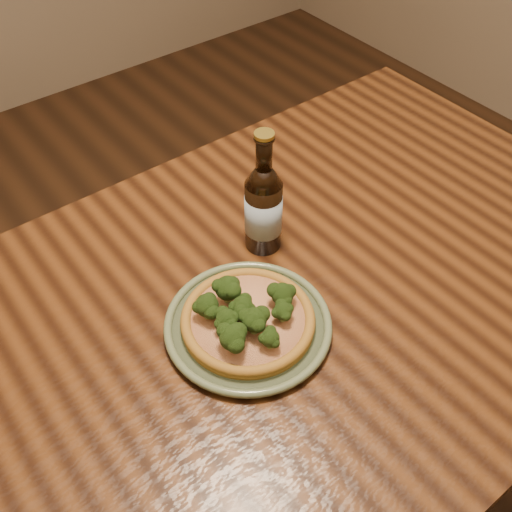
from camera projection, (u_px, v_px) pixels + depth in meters
table at (249, 348)px, 1.08m from camera, size 1.60×0.90×0.75m
plate at (248, 325)px, 0.99m from camera, size 0.28×0.28×0.02m
pizza at (247, 318)px, 0.97m from camera, size 0.22×0.22×0.07m
beer_bottle at (263, 207)px, 1.07m from camera, size 0.07×0.07×0.25m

